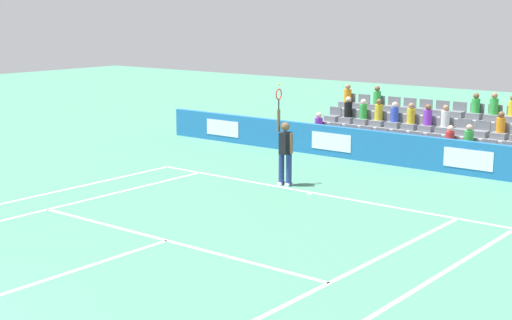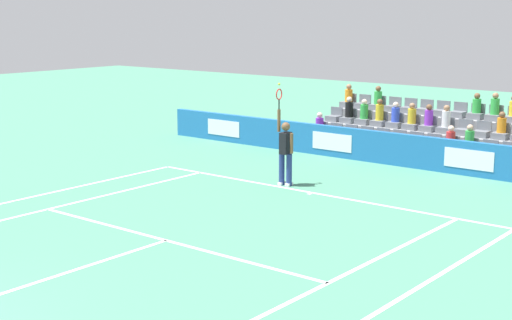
% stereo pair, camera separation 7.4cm
% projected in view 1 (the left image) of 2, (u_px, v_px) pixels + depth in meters
% --- Properties ---
extents(line_baseline, '(10.97, 0.10, 0.01)m').
position_uv_depth(line_baseline, '(313.00, 193.00, 20.42)').
color(line_baseline, white).
rests_on(line_baseline, ground).
extents(line_service, '(8.23, 0.10, 0.01)m').
position_uv_depth(line_service, '(167.00, 240.00, 16.21)').
color(line_service, white).
rests_on(line_service, ground).
extents(line_centre_service, '(0.10, 6.40, 0.01)m').
position_uv_depth(line_centre_service, '(40.00, 282.00, 13.75)').
color(line_centre_service, white).
rests_on(line_centre_service, ground).
extents(line_singles_sideline_left, '(0.10, 11.89, 0.01)m').
position_uv_depth(line_singles_sideline_left, '(32.00, 213.00, 18.37)').
color(line_singles_sideline_left, white).
rests_on(line_singles_sideline_left, ground).
extents(line_singles_sideline_right, '(0.10, 11.89, 0.01)m').
position_uv_depth(line_singles_sideline_right, '(315.00, 290.00, 13.34)').
color(line_singles_sideline_right, white).
rests_on(line_singles_sideline_right, ground).
extents(line_doubles_sideline_right, '(0.10, 11.89, 0.01)m').
position_uv_depth(line_doubles_sideline_right, '(384.00, 309.00, 12.50)').
color(line_doubles_sideline_right, white).
rests_on(line_doubles_sideline_right, ground).
extents(line_centre_mark, '(0.10, 0.20, 0.01)m').
position_uv_depth(line_centre_mark, '(310.00, 193.00, 20.34)').
color(line_centre_mark, white).
rests_on(line_centre_mark, ground).
extents(sponsor_barrier, '(19.11, 0.22, 1.02)m').
position_uv_depth(sponsor_barrier, '(397.00, 149.00, 23.90)').
color(sponsor_barrier, '#1E66AD').
rests_on(sponsor_barrier, ground).
extents(tennis_player, '(0.53, 0.38, 2.85)m').
position_uv_depth(tennis_player, '(285.00, 150.00, 21.11)').
color(tennis_player, navy).
rests_on(tennis_player, ground).
extents(stadium_stand, '(8.06, 2.85, 2.17)m').
position_uv_depth(stadium_stand, '(430.00, 138.00, 25.66)').
color(stadium_stand, gray).
rests_on(stadium_stand, ground).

